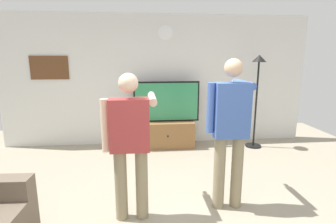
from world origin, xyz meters
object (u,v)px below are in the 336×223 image
(tv_stand, at_px, (167,134))
(person_standing_nearer_couch, at_px, (230,126))
(wall_clock, at_px, (165,33))
(person_standing_nearer_lamp, at_px, (130,139))
(floor_lamp, at_px, (258,82))
(television, at_px, (167,102))
(framed_picture, at_px, (49,68))

(tv_stand, relative_size, person_standing_nearer_couch, 0.61)
(wall_clock, distance_m, person_standing_nearer_lamp, 3.05)
(floor_lamp, relative_size, person_standing_nearer_lamp, 1.12)
(floor_lamp, height_order, person_standing_nearer_lamp, floor_lamp)
(television, xyz_separation_m, floor_lamp, (1.81, -0.21, 0.40))
(tv_stand, relative_size, framed_picture, 1.50)
(wall_clock, xyz_separation_m, person_standing_nearer_couch, (0.54, -2.54, -1.28))
(wall_clock, xyz_separation_m, floor_lamp, (1.81, -0.46, -0.97))
(wall_clock, height_order, framed_picture, wall_clock)
(framed_picture, xyz_separation_m, floor_lamp, (4.13, -0.46, -0.29))
(person_standing_nearer_lamp, distance_m, person_standing_nearer_couch, 1.18)
(tv_stand, bearing_deg, floor_lamp, -5.26)
(television, xyz_separation_m, person_standing_nearer_couch, (0.54, -2.30, 0.09))
(person_standing_nearer_lamp, bearing_deg, person_standing_nearer_couch, 5.55)
(tv_stand, xyz_separation_m, television, (-0.00, 0.05, 0.68))
(person_standing_nearer_lamp, bearing_deg, floor_lamp, 42.06)
(tv_stand, relative_size, television, 0.83)
(framed_picture, bearing_deg, wall_clock, -0.12)
(floor_lamp, bearing_deg, wall_clock, 165.82)
(person_standing_nearer_lamp, relative_size, person_standing_nearer_couch, 0.92)
(tv_stand, distance_m, television, 0.68)
(tv_stand, height_order, floor_lamp, floor_lamp)
(framed_picture, relative_size, person_standing_nearer_couch, 0.40)
(framed_picture, bearing_deg, tv_stand, -7.25)
(framed_picture, distance_m, person_standing_nearer_couch, 3.88)
(tv_stand, xyz_separation_m, framed_picture, (-2.32, 0.30, 1.36))
(framed_picture, bearing_deg, television, -6.12)
(wall_clock, bearing_deg, television, -90.00)
(television, bearing_deg, tv_stand, -90.00)
(framed_picture, relative_size, floor_lamp, 0.39)
(wall_clock, bearing_deg, framed_picture, 179.88)
(wall_clock, distance_m, floor_lamp, 2.10)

